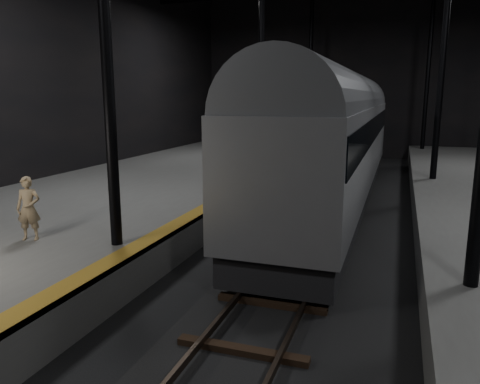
% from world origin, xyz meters
% --- Properties ---
extents(ground, '(44.00, 44.00, 0.00)m').
position_xyz_m(ground, '(0.00, 0.00, 0.00)').
color(ground, black).
rests_on(ground, ground).
extents(platform_left, '(9.00, 43.80, 1.00)m').
position_xyz_m(platform_left, '(-7.50, 0.00, 0.50)').
color(platform_left, '#535351').
rests_on(platform_left, ground).
extents(tactile_strip, '(0.50, 43.80, 0.01)m').
position_xyz_m(tactile_strip, '(-3.25, 0.00, 1.00)').
color(tactile_strip, olive).
rests_on(tactile_strip, platform_left).
extents(track, '(2.40, 43.00, 0.24)m').
position_xyz_m(track, '(0.00, 0.00, 0.07)').
color(track, '#3F3328').
rests_on(track, ground).
extents(train, '(2.99, 19.97, 5.34)m').
position_xyz_m(train, '(-0.00, 5.70, 2.98)').
color(train, '#A8AAB0').
rests_on(train, ground).
extents(woman, '(0.66, 0.55, 1.56)m').
position_xyz_m(woman, '(-5.98, -4.38, 1.78)').
color(woman, '#A08762').
rests_on(woman, platform_left).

